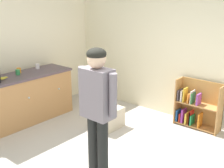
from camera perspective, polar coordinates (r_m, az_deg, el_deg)
The scene contains 10 objects.
back_wall at distance 5.34m, azimuth 14.95°, elevation 6.84°, with size 5.20×0.06×2.70m, color #F1E6C3.
left_side_wall at distance 5.92m, azimuth -16.06°, elevation 7.72°, with size 0.06×2.99×2.70m, color #F3E6C7.
kitchen_counter at distance 5.47m, azimuth -18.10°, elevation -2.97°, with size 0.65×2.05×0.90m.
bookshelf at distance 5.30m, azimuth 16.51°, elevation -4.51°, with size 0.80×0.28×0.85m.
standing_person at distance 3.30m, azimuth -2.98°, elevation -4.30°, with size 0.57×0.22×1.72m.
pet_carrier at distance 5.10m, azimuth -1.10°, elevation -6.84°, with size 0.42×0.55×0.36m.
banana_bunch at distance 5.17m, azimuth -20.97°, elevation 1.14°, with size 0.12×0.16×0.04m.
green_cup at distance 5.39m, azimuth -18.43°, elevation 2.25°, with size 0.08×0.08×0.10m, color #34914D.
white_cup at distance 5.76m, azimuth -14.78°, elevation 3.47°, with size 0.08×0.08×0.10m, color white.
orange_cup at distance 5.52m, azimuth -18.24°, elevation 2.61°, with size 0.08×0.08×0.10m, color orange.
Camera 1 is at (2.25, -2.42, 2.26)m, focal length 45.44 mm.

